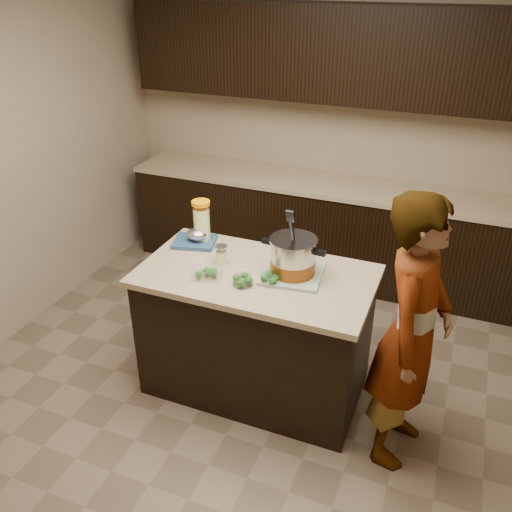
{
  "coord_description": "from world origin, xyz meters",
  "views": [
    {
      "loc": [
        1.08,
        -2.69,
        2.59
      ],
      "look_at": [
        0.0,
        0.0,
        1.02
      ],
      "focal_mm": 38.0,
      "sensor_mm": 36.0,
      "label": 1
    }
  ],
  "objects_px": {
    "stock_pot": "(293,258)",
    "lemonade_pitcher": "(202,224)",
    "island": "(256,331)",
    "person": "(412,335)"
  },
  "relations": [
    {
      "from": "island",
      "to": "person",
      "type": "xyz_separation_m",
      "value": [
        0.98,
        -0.18,
        0.37
      ]
    },
    {
      "from": "stock_pot",
      "to": "person",
      "type": "height_order",
      "value": "person"
    },
    {
      "from": "island",
      "to": "stock_pot",
      "type": "height_order",
      "value": "stock_pot"
    },
    {
      "from": "island",
      "to": "lemonade_pitcher",
      "type": "xyz_separation_m",
      "value": [
        -0.5,
        0.25,
        0.59
      ]
    },
    {
      "from": "lemonade_pitcher",
      "to": "person",
      "type": "height_order",
      "value": "person"
    },
    {
      "from": "island",
      "to": "lemonade_pitcher",
      "type": "relative_size",
      "value": 4.87
    },
    {
      "from": "stock_pot",
      "to": "person",
      "type": "distance_m",
      "value": 0.82
    },
    {
      "from": "stock_pot",
      "to": "lemonade_pitcher",
      "type": "height_order",
      "value": "stock_pot"
    },
    {
      "from": "person",
      "to": "stock_pot",
      "type": "bearing_deg",
      "value": 80.67
    },
    {
      "from": "island",
      "to": "stock_pot",
      "type": "relative_size",
      "value": 3.52
    }
  ]
}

